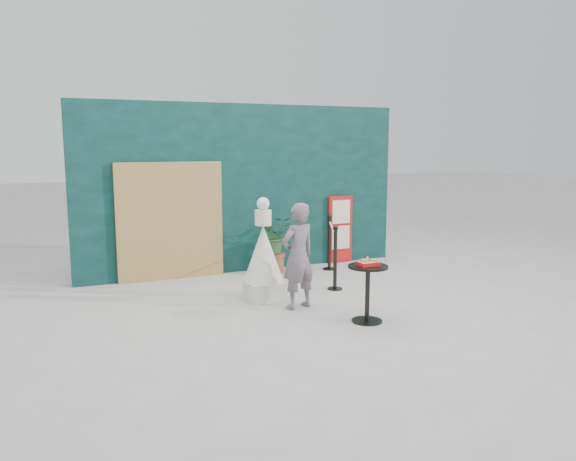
% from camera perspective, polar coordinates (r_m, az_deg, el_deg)
% --- Properties ---
extents(ground, '(60.00, 60.00, 0.00)m').
position_cam_1_polar(ground, '(7.66, 3.72, -8.68)').
color(ground, '#ADAAA5').
rests_on(ground, ground).
extents(back_wall, '(6.00, 0.30, 3.00)m').
position_cam_1_polar(back_wall, '(10.23, -4.50, 4.30)').
color(back_wall, black).
rests_on(back_wall, ground).
extents(bamboo_fence, '(1.80, 0.08, 2.00)m').
position_cam_1_polar(bamboo_fence, '(9.70, -11.85, 0.92)').
color(bamboo_fence, tan).
rests_on(bamboo_fence, ground).
extents(woman, '(0.62, 0.48, 1.50)m').
position_cam_1_polar(woman, '(7.84, 1.02, -2.61)').
color(woman, slate).
rests_on(woman, ground).
extents(menu_board, '(0.50, 0.07, 1.30)m').
position_cam_1_polar(menu_board, '(10.94, 5.31, 0.10)').
color(menu_board, red).
rests_on(menu_board, ground).
extents(statue, '(0.60, 0.60, 1.53)m').
position_cam_1_polar(statue, '(8.30, -2.51, -2.84)').
color(statue, white).
rests_on(statue, ground).
extents(cafe_table, '(0.52, 0.52, 0.75)m').
position_cam_1_polar(cafe_table, '(7.36, 8.09, -5.45)').
color(cafe_table, black).
rests_on(cafe_table, ground).
extents(food_basket, '(0.26, 0.19, 0.11)m').
position_cam_1_polar(food_basket, '(7.30, 8.15, -3.25)').
color(food_basket, red).
rests_on(food_basket, cafe_table).
extents(planter, '(0.60, 0.52, 1.03)m').
position_cam_1_polar(planter, '(10.00, -1.48, -1.01)').
color(planter, brown).
rests_on(planter, ground).
extents(stanchion_barrier, '(0.84, 1.54, 1.03)m').
position_cam_1_polar(stanchion_barrier, '(9.62, 4.51, -2.03)').
color(stanchion_barrier, black).
rests_on(stanchion_barrier, ground).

